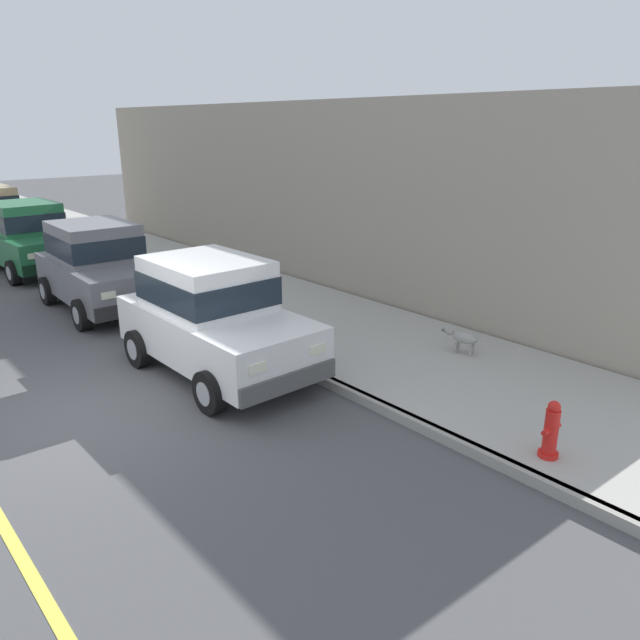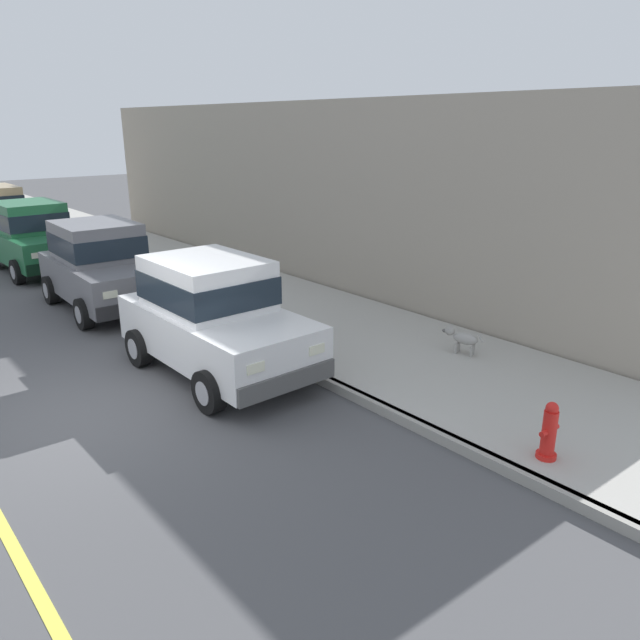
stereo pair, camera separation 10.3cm
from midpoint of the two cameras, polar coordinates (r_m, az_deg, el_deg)
The scene contains 9 objects.
ground_plane at distance 9.17m, azimuth -20.60°, elevation -8.42°, with size 80.00×80.00×0.00m, color #4C4C4F.
curb at distance 10.47m, azimuth -4.08°, elevation -3.46°, with size 0.16×64.00×0.14m, color gray.
sidewalk at distance 11.55m, azimuth 3.14°, elevation -1.33°, with size 3.60×64.00×0.14m, color #A8A59E.
car_white_hatchback at distance 9.84m, azimuth -9.77°, elevation 0.49°, with size 1.98×3.81×1.88m.
car_grey_hatchback at distance 14.03m, azimuth -19.83°, elevation 4.98°, with size 2.04×3.85×1.88m.
car_green_hatchback at distance 18.40m, azimuth -25.43°, elevation 7.24°, with size 2.04×3.85×1.88m.
dog_grey at distance 10.58m, azimuth 13.58°, elevation -1.62°, with size 0.32×0.74×0.49m.
fire_hydrant at distance 7.66m, azimuth 21.27°, elevation -9.90°, with size 0.34×0.24×0.72m.
building_facade at distance 15.60m, azimuth -1.98°, elevation 11.90°, with size 0.50×20.00×4.43m, color #9E9384.
Camera 2 is at (-2.45, -7.93, 3.93)m, focal length 33.74 mm.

